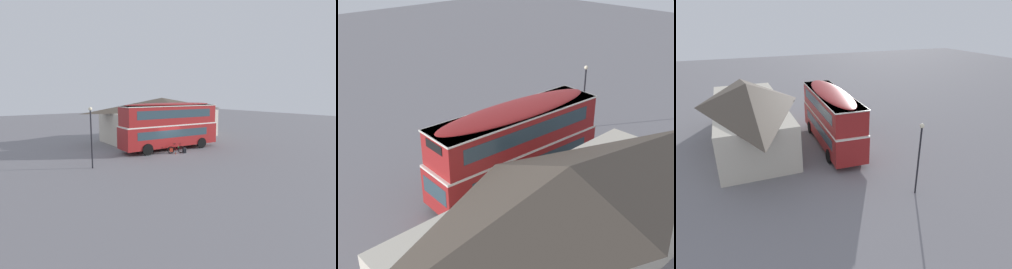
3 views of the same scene
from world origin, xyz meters
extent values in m
plane|color=slate|center=(0.00, 0.00, 0.00)|extent=(120.00, 120.00, 0.00)
cylinder|color=black|center=(4.17, 2.30, 0.55)|extent=(1.11, 0.34, 1.10)
cylinder|color=black|center=(4.05, -0.07, 0.55)|extent=(1.11, 0.34, 1.10)
cylinder|color=black|center=(-2.29, 2.63, 0.55)|extent=(1.11, 0.34, 1.10)
cylinder|color=black|center=(-2.41, 0.25, 0.55)|extent=(1.11, 0.34, 1.10)
cube|color=maroon|center=(0.88, 1.28, 1.52)|extent=(10.55, 3.03, 2.10)
cube|color=white|center=(0.88, 1.28, 2.60)|extent=(10.57, 3.05, 0.12)
cube|color=maroon|center=(0.88, 1.28, 3.58)|extent=(10.23, 2.96, 1.90)
ellipsoid|color=maroon|center=(0.88, 1.28, 4.61)|extent=(10.02, 2.90, 0.36)
cube|color=#2D424C|center=(6.07, 1.01, 1.77)|extent=(0.16, 2.05, 0.90)
cube|color=black|center=(5.93, 1.02, 4.10)|extent=(0.13, 1.38, 0.44)
cube|color=#2D424C|center=(0.62, 0.05, 1.82)|extent=(8.13, 0.45, 0.76)
cube|color=#2D424C|center=(0.82, 0.06, 3.73)|extent=(8.54, 0.47, 0.80)
cube|color=#2D424C|center=(0.74, 2.53, 1.82)|extent=(8.13, 0.45, 0.76)
cube|color=#2D424C|center=(0.94, 2.49, 3.73)|extent=(8.54, 0.47, 0.80)
cube|color=white|center=(0.88, 1.28, 4.49)|extent=(10.34, 3.05, 0.08)
torus|color=black|center=(0.79, -0.73, 0.34)|extent=(0.66, 0.32, 0.68)
torus|color=black|center=(-0.19, -0.36, 0.34)|extent=(0.66, 0.32, 0.68)
cylinder|color=#B2B2B7|center=(0.79, -0.73, 0.34)|extent=(0.08, 0.11, 0.05)
cylinder|color=#B2B2B7|center=(-0.19, -0.36, 0.34)|extent=(0.08, 0.11, 0.05)
cylinder|color=maroon|center=(0.52, -0.63, 0.60)|extent=(0.45, 0.20, 0.66)
cylinder|color=maroon|center=(0.46, -0.61, 0.91)|extent=(0.56, 0.24, 0.05)
cylinder|color=maroon|center=(0.25, -0.53, 0.59)|extent=(0.18, 0.10, 0.64)
cylinder|color=maroon|center=(0.06, -0.46, 0.31)|extent=(0.52, 0.22, 0.09)
cylinder|color=maroon|center=(0.00, -0.43, 0.62)|extent=(0.41, 0.18, 0.58)
cylinder|color=maroon|center=(0.76, -0.72, 0.63)|extent=(0.10, 0.06, 0.58)
cylinder|color=black|center=(0.73, -0.71, 0.97)|extent=(0.19, 0.44, 0.03)
ellipsoid|color=black|center=(0.17, -0.50, 0.94)|extent=(0.28, 0.19, 0.06)
cube|color=red|center=(-0.23, -0.52, 0.36)|extent=(0.31, 0.23, 0.32)
cylinder|color=green|center=(0.52, -0.63, 0.60)|extent=(0.07, 0.07, 0.18)
cube|color=black|center=(0.97, -1.02, 0.25)|extent=(0.33, 0.26, 0.50)
ellipsoid|color=black|center=(0.97, -1.02, 0.50)|extent=(0.32, 0.25, 0.10)
cube|color=black|center=(0.99, -0.89, 0.18)|extent=(0.22, 0.07, 0.18)
cylinder|color=black|center=(0.87, -1.13, 0.25)|extent=(0.04, 0.04, 0.40)
cylinder|color=black|center=(1.04, -1.15, 0.25)|extent=(0.04, 0.04, 0.40)
cylinder|color=#D84C33|center=(-0.04, -0.95, 0.09)|extent=(0.07, 0.07, 0.18)
cylinder|color=black|center=(-0.04, -0.95, 0.19)|extent=(0.04, 0.04, 0.03)
cube|color=beige|center=(4.31, 7.63, 1.77)|extent=(14.61, 5.55, 3.53)
pyramid|color=#4C4238|center=(4.31, 7.63, 4.35)|extent=(15.01, 5.95, 1.64)
cube|color=#3D2319|center=(4.31, 4.85, 1.05)|extent=(1.10, 0.04, 2.10)
cube|color=#2D424C|center=(0.66, 4.85, 1.94)|extent=(1.10, 0.04, 0.90)
cube|color=#2D424C|center=(7.96, 4.85, 1.94)|extent=(1.10, 0.04, 0.90)
cylinder|color=black|center=(-8.20, -1.07, 2.23)|extent=(0.11, 0.11, 4.45)
sphere|color=#F2E5BF|center=(-8.20, -1.07, 4.57)|extent=(0.28, 0.28, 0.28)
camera|label=1|loc=(-15.63, -21.30, 5.72)|focal=29.61mm
camera|label=2|loc=(15.57, 16.19, 13.08)|focal=45.97mm
camera|label=3|loc=(-21.15, 9.02, 10.56)|focal=31.28mm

